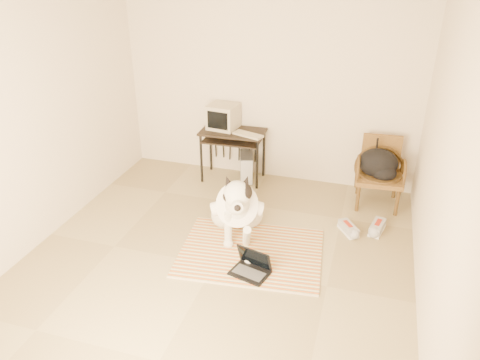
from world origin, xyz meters
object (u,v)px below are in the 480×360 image
at_px(laptop, 252,267).
at_px(pc_tower, 246,167).
at_px(computer_desk, 232,138).
at_px(crt_monitor, 223,117).
at_px(rattan_chair, 379,172).
at_px(dog, 237,208).
at_px(backpack, 379,165).

bearing_deg(laptop, pc_tower, 107.52).
distance_m(laptop, computer_desk, 2.22).
relative_size(crt_monitor, rattan_chair, 0.48).
relative_size(dog, computer_desk, 1.31).
height_order(pc_tower, backpack, backpack).
height_order(dog, laptop, dog).
relative_size(pc_tower, backpack, 0.91).
bearing_deg(dog, crt_monitor, 114.10).
xyz_separation_m(rattan_chair, backpack, (-0.02, -0.06, 0.13)).
bearing_deg(pc_tower, rattan_chair, -4.84).
xyz_separation_m(crt_monitor, backpack, (2.11, -0.24, -0.33)).
height_order(dog, crt_monitor, crt_monitor).
height_order(crt_monitor, rattan_chair, crt_monitor).
relative_size(laptop, pc_tower, 0.98).
relative_size(dog, pc_tower, 2.63).
bearing_deg(rattan_chair, pc_tower, 175.16).
bearing_deg(backpack, computer_desk, 175.22).
height_order(dog, backpack, dog).
bearing_deg(backpack, rattan_chair, 73.53).
bearing_deg(dog, laptop, -61.28).
relative_size(dog, crt_monitor, 2.79).
distance_m(crt_monitor, backpack, 2.15).
bearing_deg(pc_tower, computer_desk, -165.22).
bearing_deg(computer_desk, backpack, -4.78).
distance_m(crt_monitor, rattan_chair, 2.19).
distance_m(laptop, crt_monitor, 2.42).
height_order(computer_desk, rattan_chair, rattan_chair).
xyz_separation_m(laptop, pc_tower, (-0.64, 2.03, 0.11)).
bearing_deg(laptop, rattan_chair, 58.73).
bearing_deg(computer_desk, pc_tower, 14.78).
height_order(crt_monitor, pc_tower, crt_monitor).
height_order(laptop, backpack, backpack).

